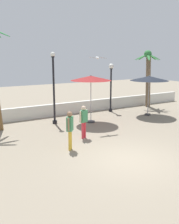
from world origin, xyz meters
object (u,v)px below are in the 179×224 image
Objects in this scene: lamp_post_1 at (111,82)px; seagull_0 at (98,58)px; guest_3 at (70,127)px; patio_umbrella_1 at (149,79)px; lamp_post_0 at (54,87)px; guest_0 at (84,119)px; patio_umbrella_0 at (91,79)px; palm_tree_3 at (148,72)px.

seagull_0 reaches higher than lamp_post_1.
seagull_0 is (3.01, 2.44, 2.93)m from guest_3.
patio_umbrella_1 is 0.65× the size of lamp_post_0.
lamp_post_1 is 6.80m from guest_0.
guest_3 is 4.86m from seagull_0.
patio_umbrella_0 is at bearing 175.30° from patio_umbrella_1.
patio_umbrella_0 is 0.84× the size of lamp_post_1.
lamp_post_0 is 5.13m from lamp_post_1.
palm_tree_3 is at bearing 29.42° from guest_3.
guest_0 is (-4.94, -4.52, -1.22)m from lamp_post_1.
guest_3 is at bearing -138.13° from lamp_post_1.
patio_umbrella_1 is at bearing -132.10° from palm_tree_3.
patio_umbrella_0 is 2.30m from lamp_post_0.
lamp_post_0 is at bearing 130.06° from seagull_0.
lamp_post_0 is 1.22× the size of lamp_post_1.
guest_3 is 1.63× the size of seagull_0.
patio_umbrella_1 is at bearing -4.70° from patio_umbrella_0.
palm_tree_3 is 2.60× the size of guest_3.
seagull_0 is at bearing -170.02° from patio_umbrella_1.
lamp_post_0 is 3.66m from guest_0.
patio_umbrella_0 reaches higher than patio_umbrella_1.
patio_umbrella_1 is at bearing 22.82° from guest_3.
palm_tree_3 reaches higher than patio_umbrella_0.
patio_umbrella_1 is 8.61m from guest_3.
palm_tree_3 is at bearing -0.76° from lamp_post_1.
guest_0 is (-8.54, -4.47, -1.82)m from palm_tree_3.
patio_umbrella_1 reaches higher than guest_3.
lamp_post_1 is 8.50m from guest_3.
guest_0 is 1.73m from guest_3.
palm_tree_3 is 1.05× the size of lamp_post_0.
patio_umbrella_0 is at bearing -146.29° from lamp_post_1.
guest_0 is at bearing -152.38° from palm_tree_3.
lamp_post_1 is 4.88m from seagull_0.
seagull_0 is at bearing -49.94° from lamp_post_0.
seagull_0 is at bearing 38.61° from guest_0.
patio_umbrella_0 reaches higher than guest_3.
guest_3 reaches higher than guest_0.
lamp_post_1 is at bearing 12.14° from lamp_post_0.
palm_tree_3 reaches higher than lamp_post_0.
patio_umbrella_1 is 5.08m from seagull_0.
guest_0 is at bearing -88.63° from lamp_post_0.
palm_tree_3 is (2.06, 2.28, 0.27)m from patio_umbrella_1.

